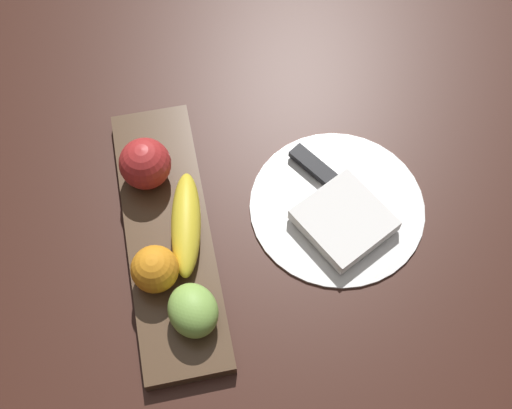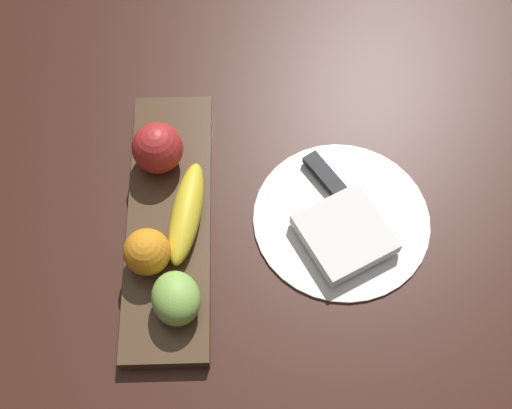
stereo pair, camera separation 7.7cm
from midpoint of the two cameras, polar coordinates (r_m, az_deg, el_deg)
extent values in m
plane|color=#381A12|center=(0.99, -7.49, -0.67)|extent=(2.40, 2.40, 0.00)
cube|color=#4D3522|center=(0.97, -9.55, -2.65)|extent=(0.42, 0.12, 0.02)
sphere|color=red|center=(0.97, -11.50, 3.27)|extent=(0.07, 0.07, 0.07)
ellipsoid|color=yellow|center=(0.93, -8.15, -1.79)|extent=(0.17, 0.07, 0.04)
sphere|color=orange|center=(0.90, -10.86, -5.59)|extent=(0.06, 0.06, 0.06)
ellipsoid|color=#8DC053|center=(0.88, -7.74, -9.09)|extent=(0.09, 0.08, 0.06)
cylinder|color=white|center=(0.99, 4.87, -0.25)|extent=(0.26, 0.26, 0.01)
cube|color=white|center=(0.96, 5.39, -1.49)|extent=(0.15, 0.15, 0.02)
cube|color=silver|center=(0.99, 5.55, 0.78)|extent=(0.14, 0.10, 0.00)
cube|color=black|center=(1.00, 3.07, 3.03)|extent=(0.09, 0.07, 0.01)
camera|label=1|loc=(0.04, -92.38, -4.41)|focal=47.06mm
camera|label=2|loc=(0.04, 87.62, 4.41)|focal=47.06mm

